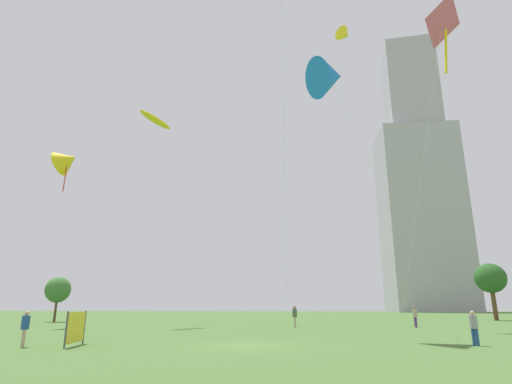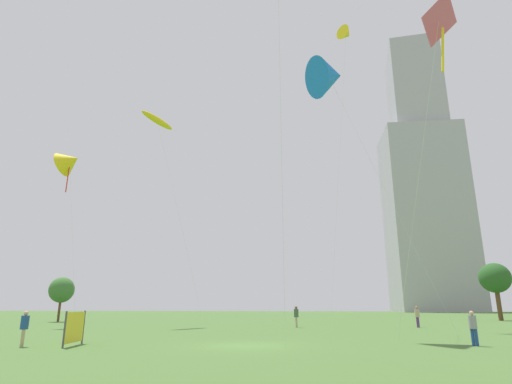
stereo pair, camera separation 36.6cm
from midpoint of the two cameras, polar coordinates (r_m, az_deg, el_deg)
name	(u,v)px [view 2 (the right image)]	position (r m, az deg, el deg)	size (l,w,h in m)	color
ground	(246,346)	(20.29, -0.83, -20.40)	(280.00, 280.00, 0.00)	#476B30
person_standing_0	(296,315)	(37.33, 5.85, -16.50)	(0.39, 0.39, 1.76)	tan
person_standing_1	(24,326)	(22.19, -28.82, -15.84)	(0.34, 0.34, 1.55)	tan
person_standing_2	(417,315)	(39.80, 21.55, -15.48)	(0.39, 0.39, 1.76)	#593372
person_standing_3	(473,326)	(22.48, 28.12, -15.89)	(0.34, 0.34, 1.55)	#1E478C
kite_flying_0	(438,27)	(19.75, 24.32, 20.00)	(2.12, 8.47, 13.63)	silver
kite_flying_2	(157,121)	(46.60, -13.18, 9.53)	(4.84, 10.43, 21.68)	silver
kite_flying_3	(329,77)	(29.96, 10.33, 15.35)	(9.22, 5.25, 18.63)	silver
kite_flying_4	(346,34)	(46.88, 12.50, 20.42)	(3.82, 4.55, 29.77)	silver
kite_flying_6	(70,161)	(45.31, -24.03, 3.86)	(6.14, 5.01, 17.19)	silver
park_tree_0	(62,290)	(55.77, -24.99, -12.11)	(2.89, 2.89, 5.15)	brown
park_tree_1	(495,278)	(63.40, 30.16, -10.23)	(3.88, 3.88, 7.24)	brown
distant_highrise_0	(426,218)	(151.26, 22.45, -3.28)	(24.63, 21.79, 61.17)	#A8A8AD
distant_highrise_1	(423,172)	(158.83, 22.03, 2.60)	(16.75, 23.84, 95.77)	#A8A8AD
event_banner	(75,327)	(21.79, -23.21, -16.73)	(0.53, 2.37, 1.55)	#4C4C4C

